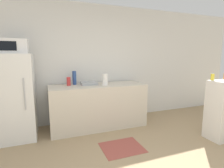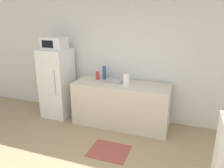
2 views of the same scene
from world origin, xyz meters
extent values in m
cube|color=silver|center=(0.00, 2.69, 1.30)|extent=(8.00, 0.06, 2.60)
cube|color=white|center=(-1.49, 2.24, 0.76)|extent=(0.59, 0.64, 1.52)
cylinder|color=#B7B7BC|center=(-1.33, 1.90, 0.87)|extent=(0.02, 0.02, 0.53)
cube|color=white|center=(-1.49, 2.24, 1.64)|extent=(0.48, 0.36, 0.25)
cube|color=black|center=(-1.54, 2.06, 1.64)|extent=(0.27, 0.01, 0.15)
cube|color=beige|center=(0.00, 2.26, 0.45)|extent=(1.95, 0.72, 0.89)
cube|color=#9EA3A8|center=(-0.17, 2.33, 0.92)|extent=(0.33, 0.26, 0.06)
cylinder|color=#2D4C8C|center=(-0.45, 2.45, 1.03)|extent=(0.08, 0.08, 0.28)
cylinder|color=red|center=(-0.57, 2.39, 0.98)|extent=(0.08, 0.08, 0.17)
cylinder|color=yellow|center=(1.76, 1.06, 1.11)|extent=(0.06, 0.06, 0.11)
cylinder|color=white|center=(0.13, 2.17, 1.01)|extent=(0.12, 0.12, 0.23)
cube|color=#99473D|center=(0.11, 1.25, 0.00)|extent=(0.66, 0.56, 0.01)
camera|label=1|loc=(-0.98, -1.18, 1.47)|focal=28.00mm
camera|label=2|loc=(1.23, -1.73, 2.21)|focal=35.00mm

